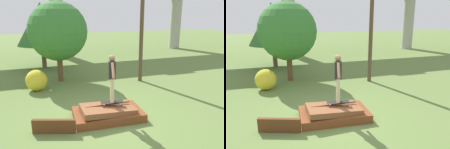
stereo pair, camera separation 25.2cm
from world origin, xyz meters
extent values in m
plane|color=olive|center=(0.00, 0.00, 0.00)|extent=(80.00, 80.00, 0.00)
cube|color=brown|center=(0.00, 0.00, 0.14)|extent=(2.36, 1.53, 0.27)
cube|color=brown|center=(-0.04, -0.10, 0.36)|extent=(1.77, 1.00, 0.28)
cylinder|color=brown|center=(0.00, 0.00, 0.48)|extent=(1.56, 0.05, 0.05)
cube|color=#5B3319|center=(-1.81, -0.39, 0.22)|extent=(1.23, 0.54, 0.43)
cube|color=black|center=(0.13, -0.05, 0.59)|extent=(0.78, 0.40, 0.01)
cylinder|color=silver|center=(0.41, -0.02, 0.54)|extent=(0.06, 0.04, 0.05)
cylinder|color=silver|center=(0.36, -0.21, 0.54)|extent=(0.06, 0.04, 0.05)
cylinder|color=silver|center=(-0.11, 0.10, 0.54)|extent=(0.06, 0.04, 0.05)
cylinder|color=silver|center=(-0.15, -0.08, 0.54)|extent=(0.06, 0.04, 0.05)
cylinder|color=#C6B78E|center=(0.15, 0.03, 0.99)|extent=(0.12, 0.12, 0.79)
cylinder|color=#C6B78E|center=(0.11, -0.13, 0.99)|extent=(0.12, 0.12, 0.79)
cube|color=black|center=(0.13, -0.05, 1.68)|extent=(0.26, 0.26, 0.57)
sphere|color=brown|center=(0.13, -0.05, 2.06)|extent=(0.20, 0.20, 0.20)
cylinder|color=brown|center=(0.20, 0.24, 1.72)|extent=(0.19, 0.46, 0.46)
cylinder|color=brown|center=(0.06, -0.34, 1.72)|extent=(0.19, 0.46, 0.46)
cylinder|color=#A8A59E|center=(0.00, 13.37, 3.23)|extent=(1.10, 1.10, 6.46)
cylinder|color=#A8A59E|center=(12.10, 13.37, 3.23)|extent=(1.10, 1.10, 6.46)
cylinder|color=brown|center=(3.04, 3.59, 3.34)|extent=(0.20, 0.20, 6.68)
cylinder|color=brown|center=(-1.54, 8.49, 0.76)|extent=(0.29, 0.29, 1.52)
cone|color=#336B2D|center=(-1.54, 8.49, 2.84)|extent=(3.11, 3.11, 2.66)
cylinder|color=brown|center=(-0.92, 4.99, 0.67)|extent=(0.28, 0.28, 1.34)
sphere|color=#387A33|center=(-0.92, 4.99, 2.60)|extent=(2.96, 2.96, 2.96)
sphere|color=gold|center=(-2.16, 3.80, 0.48)|extent=(0.97, 0.97, 0.97)
camera|label=1|loc=(-2.18, -6.39, 3.34)|focal=35.00mm
camera|label=2|loc=(-1.94, -6.47, 3.34)|focal=35.00mm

